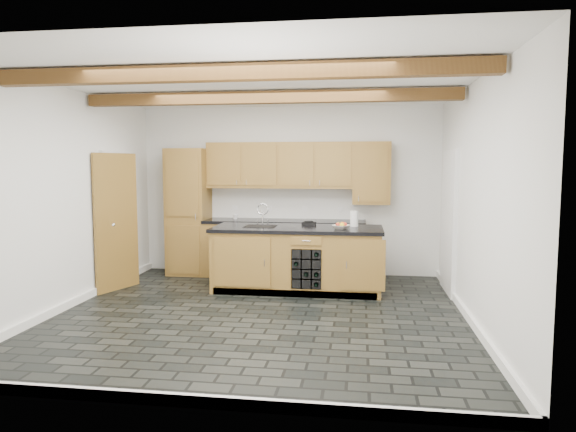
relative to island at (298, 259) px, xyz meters
name	(u,v)px	position (x,y,z in m)	size (l,w,h in m)	color
ground	(260,314)	(-0.31, -1.28, -0.46)	(5.00, 5.00, 0.00)	black
room_shell	(261,188)	(-0.39, -0.75, 1.06)	(5.01, 5.00, 5.00)	white
back_cabinetry	(264,217)	(-0.68, 0.95, 0.51)	(3.65, 0.62, 2.20)	olive
island	(298,259)	(0.00, 0.00, 0.00)	(2.48, 0.96, 0.93)	olive
faucet	(261,224)	(-0.56, 0.05, 0.50)	(0.45, 0.40, 0.34)	black
kitchen_scale	(309,223)	(0.14, 0.27, 0.49)	(0.21, 0.14, 0.06)	black
fruit_bowl	(341,227)	(0.63, -0.13, 0.49)	(0.24, 0.24, 0.06)	beige
fruit_cluster	(341,225)	(0.63, -0.13, 0.53)	(0.16, 0.17, 0.07)	red
paper_towel	(354,219)	(0.81, 0.20, 0.58)	(0.12, 0.12, 0.23)	white
mug	(235,217)	(-1.17, 0.95, 0.51)	(0.09, 0.09, 0.09)	white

